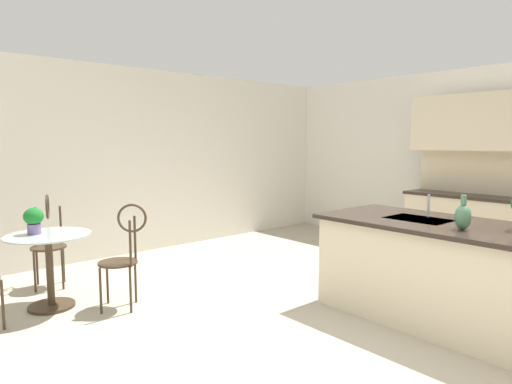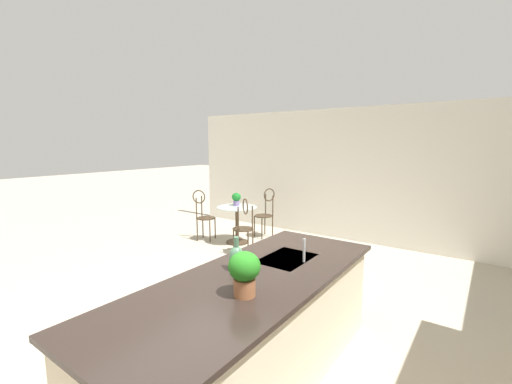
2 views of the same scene
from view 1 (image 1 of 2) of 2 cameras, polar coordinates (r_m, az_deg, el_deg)
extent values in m
plane|color=#B2A893|center=(3.89, 16.54, -18.78)|extent=(40.00, 40.00, 0.00)
cube|color=silver|center=(6.81, -14.92, 3.82)|extent=(0.12, 7.80, 2.70)
cube|color=beige|center=(4.32, 26.35, -10.36)|extent=(2.70, 0.96, 0.88)
cube|color=#2D231E|center=(4.22, 26.66, -4.35)|extent=(2.80, 1.06, 0.04)
cube|color=#B2B5BA|center=(4.45, 20.09, -3.45)|extent=(0.56, 0.40, 0.03)
cube|color=beige|center=(6.70, 28.60, -4.64)|extent=(2.40, 0.60, 0.88)
cube|color=#2D231E|center=(6.64, 28.81, -0.73)|extent=(2.44, 0.64, 0.04)
cube|color=beige|center=(6.76, 29.43, 2.08)|extent=(2.40, 0.04, 0.60)
cube|color=beige|center=(6.58, 29.23, 7.92)|extent=(2.40, 0.36, 0.76)
cylinder|color=#3D2D1E|center=(5.00, -24.71, -13.12)|extent=(0.44, 0.44, 0.03)
cylinder|color=#3D2D1E|center=(4.89, -24.91, -9.11)|extent=(0.07, 0.07, 0.69)
cylinder|color=#B2C6C1|center=(4.81, -25.11, -5.02)|extent=(0.80, 0.80, 0.01)
cylinder|color=#3D2D1E|center=(4.59, -19.30, -11.88)|extent=(0.03, 0.03, 0.45)
cylinder|color=#3D2D1E|center=(4.84, -18.51, -10.86)|extent=(0.03, 0.03, 0.45)
cylinder|color=#3D2D1E|center=(4.53, -15.78, -12.00)|extent=(0.03, 0.03, 0.45)
cylinder|color=#3D2D1E|center=(4.79, -15.18, -10.95)|extent=(0.03, 0.03, 0.45)
cylinder|color=#3D2D1E|center=(4.62, -17.29, -8.63)|extent=(0.53, 0.53, 0.02)
cylinder|color=#3D2D1E|center=(4.42, -15.81, -6.41)|extent=(0.03, 0.03, 0.45)
cylinder|color=#3D2D1E|center=(4.67, -15.25, -5.70)|extent=(0.03, 0.03, 0.45)
torus|color=#3D2D1E|center=(4.50, -15.61, -3.25)|extent=(0.18, 0.25, 0.28)
cylinder|color=#3D2D1E|center=(5.46, -23.54, -9.10)|extent=(0.03, 0.03, 0.45)
cylinder|color=#3D2D1E|center=(5.48, -26.51, -9.19)|extent=(0.03, 0.03, 0.45)
cylinder|color=#3D2D1E|center=(5.73, -23.44, -8.37)|extent=(0.03, 0.03, 0.45)
cylinder|color=#3D2D1E|center=(5.75, -26.26, -8.46)|extent=(0.03, 0.03, 0.45)
cylinder|color=#3D2D1E|center=(5.55, -25.05, -6.43)|extent=(0.49, 0.49, 0.02)
cylinder|color=#3D2D1E|center=(5.65, -23.74, -3.93)|extent=(0.03, 0.03, 0.45)
cylinder|color=#3D2D1E|center=(5.66, -26.38, -4.02)|extent=(0.03, 0.03, 0.45)
torus|color=#3D2D1E|center=(5.62, -25.17, -1.72)|extent=(0.28, 0.12, 0.28)
cylinder|color=#3D2D1E|center=(4.57, -29.71, -12.47)|extent=(0.03, 0.03, 0.45)
cylinder|color=#B2B5BA|center=(4.58, 21.24, -1.63)|extent=(0.02, 0.02, 0.22)
cylinder|color=#7A669E|center=(4.88, -26.56, -4.26)|extent=(0.13, 0.13, 0.10)
ellipsoid|color=#197025|center=(4.86, -26.63, -2.80)|extent=(0.18, 0.18, 0.17)
ellipsoid|color=#4C7A5B|center=(4.03, 24.99, -2.95)|extent=(0.13, 0.13, 0.21)
cylinder|color=#4C7A5B|center=(4.01, 25.09, -0.92)|extent=(0.04, 0.04, 0.08)
camera|label=2|loc=(5.40, 54.89, 7.43)|focal=23.31mm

